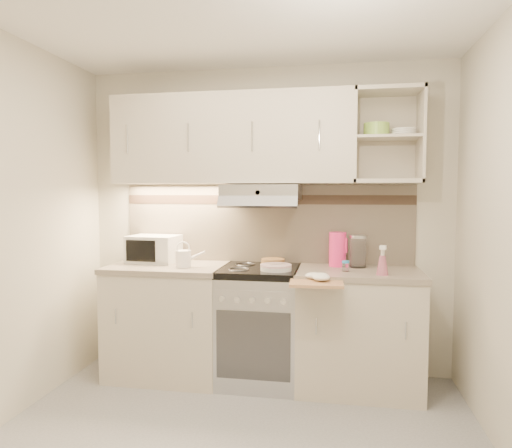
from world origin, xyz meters
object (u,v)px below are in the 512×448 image
(electric_range, at_px, (260,324))
(glass_jar, at_px, (358,251))
(microwave, at_px, (154,249))
(plate_stack, at_px, (276,267))
(pink_pitcher, at_px, (338,249))
(cutting_board, at_px, (316,282))
(watering_can, at_px, (184,258))
(spray_bottle, at_px, (382,263))

(electric_range, relative_size, glass_jar, 3.59)
(microwave, bearing_deg, plate_stack, -7.35)
(pink_pitcher, bearing_deg, microwave, -164.59)
(microwave, relative_size, cutting_board, 1.17)
(plate_stack, distance_m, glass_jar, 0.66)
(plate_stack, bearing_deg, pink_pitcher, 30.56)
(plate_stack, bearing_deg, cutting_board, -39.20)
(microwave, height_order, pink_pitcher, pink_pitcher)
(electric_range, distance_m, glass_jar, 0.96)
(watering_can, relative_size, glass_jar, 0.93)
(glass_jar, relative_size, spray_bottle, 1.12)
(glass_jar, bearing_deg, spray_bottle, -63.49)
(watering_can, xyz_separation_m, cutting_board, (1.03, -0.28, -0.10))
(spray_bottle, bearing_deg, watering_can, -169.11)
(spray_bottle, height_order, cutting_board, spray_bottle)
(microwave, relative_size, watering_can, 1.78)
(watering_can, distance_m, plate_stack, 0.72)
(microwave, distance_m, cutting_board, 1.45)
(electric_range, xyz_separation_m, watering_can, (-0.58, -0.08, 0.52))
(pink_pitcher, bearing_deg, spray_bottle, -33.44)
(cutting_board, bearing_deg, glass_jar, 56.59)
(electric_range, height_order, plate_stack, plate_stack)
(watering_can, height_order, cutting_board, watering_can)
(electric_range, height_order, pink_pitcher, pink_pitcher)
(electric_range, distance_m, cutting_board, 0.71)
(spray_bottle, bearing_deg, cutting_board, -143.06)
(watering_can, relative_size, pink_pitcher, 0.86)
(microwave, height_order, cutting_board, microwave)
(pink_pitcher, xyz_separation_m, cutting_board, (-0.14, -0.52, -0.17))
(electric_range, relative_size, cutting_board, 2.53)
(pink_pitcher, height_order, glass_jar, pink_pitcher)
(microwave, bearing_deg, glass_jar, 5.29)
(watering_can, bearing_deg, microwave, 133.72)
(microwave, bearing_deg, watering_can, -26.07)
(electric_range, bearing_deg, glass_jar, 10.70)
(plate_stack, xyz_separation_m, cutting_board, (0.31, -0.25, -0.05))
(pink_pitcher, bearing_deg, cutting_board, -91.91)
(microwave, xyz_separation_m, watering_can, (0.33, -0.19, -0.04))
(electric_range, bearing_deg, watering_can, -172.37)
(plate_stack, relative_size, cutting_board, 0.66)
(electric_range, distance_m, pink_pitcher, 0.85)
(electric_range, xyz_separation_m, cutting_board, (0.45, -0.36, 0.42))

